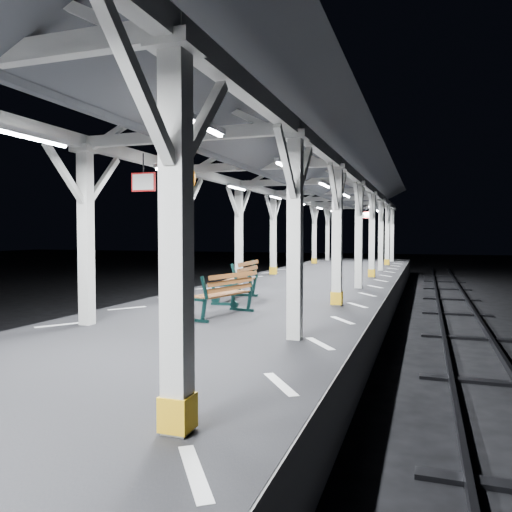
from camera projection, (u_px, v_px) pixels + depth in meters
The scene contains 9 objects.
ground at pixel (227, 361), 10.62m from camera, with size 120.00×120.00×0.00m, color black.
platform at pixel (227, 337), 10.60m from camera, with size 6.00×50.00×1.00m, color black.
hazard_stripes_left at pixel (127, 308), 11.36m from camera, with size 1.00×48.00×0.01m, color silver.
hazard_stripes_right at pixel (342, 320), 9.78m from camera, with size 1.00×48.00×0.01m, color silver.
track_left at pixel (38, 341), 12.23m from camera, with size 2.20×60.00×0.16m.
track_right at pixel (483, 379), 9.00m from camera, with size 2.20×60.00×0.16m.
canopy at pixel (226, 145), 10.40m from camera, with size 5.40×49.00×4.65m.
bench_near at pixel (224, 293), 10.23m from camera, with size 0.98×1.77×0.91m.
bench_mid at pixel (240, 280), 12.65m from camera, with size 0.82×1.91×1.02m.
Camera 1 is at (3.98, -9.74, 2.70)m, focal length 35.00 mm.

